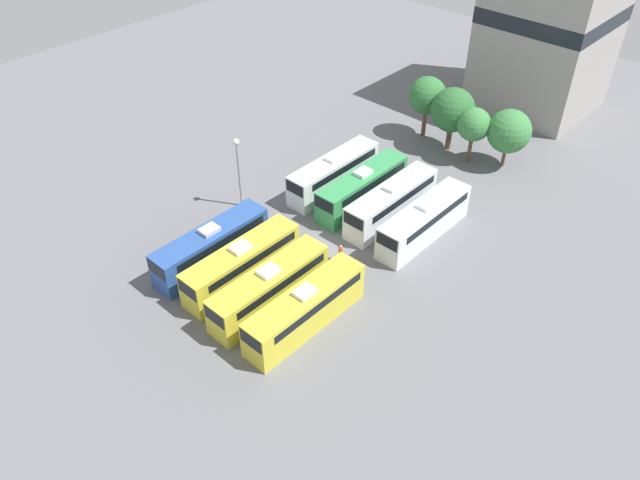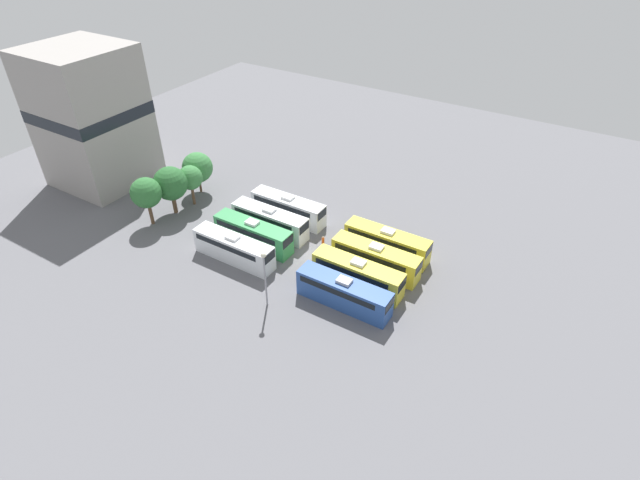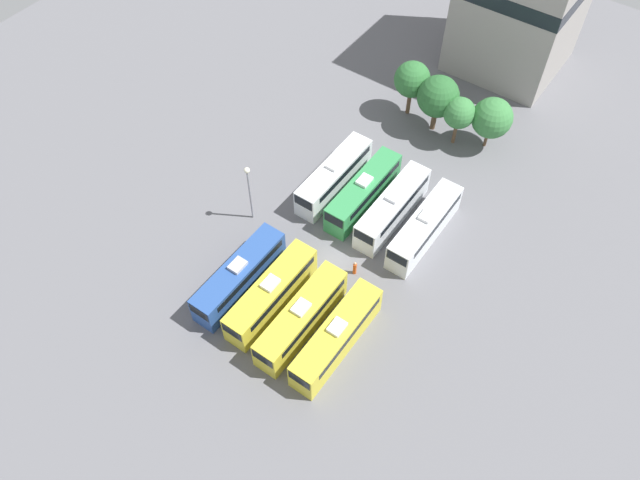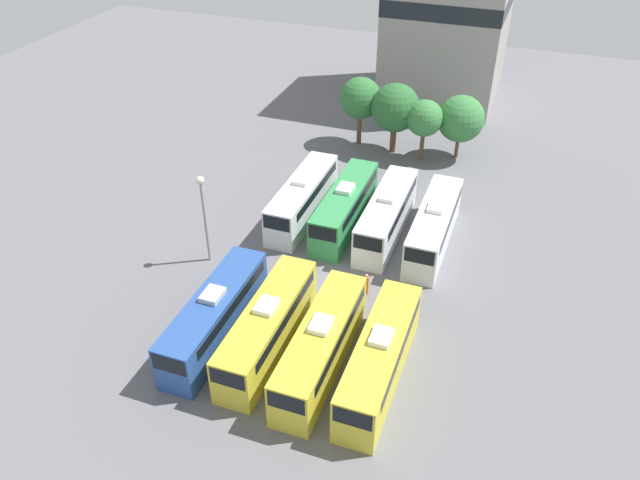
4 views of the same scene
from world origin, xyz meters
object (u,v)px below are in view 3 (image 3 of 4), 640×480
at_px(bus_1, 272,293).
at_px(tree_0, 412,80).
at_px(tree_1, 438,97).
at_px(bus_6, 393,207).
at_px(worker_person, 355,268).
at_px(bus_3, 337,336).
at_px(tree_2, 459,113).
at_px(bus_5, 364,191).
at_px(bus_0, 240,275).
at_px(bus_7, 425,226).
at_px(light_pole, 249,185).
at_px(bus_4, 334,175).
at_px(tree_3, 492,118).
at_px(bus_2, 302,317).

bearing_deg(bus_1, tree_0, 96.13).
bearing_deg(tree_0, tree_1, -9.97).
xyz_separation_m(bus_6, worker_person, (0.68, -7.95, -1.03)).
bearing_deg(bus_6, bus_1, -103.55).
bearing_deg(tree_1, tree_0, 170.03).
relative_size(bus_3, tree_1, 1.56).
bearing_deg(bus_3, tree_2, 97.48).
bearing_deg(tree_1, bus_5, -91.47).
bearing_deg(bus_1, bus_0, -176.90).
relative_size(bus_7, light_pole, 1.50).
relative_size(bus_1, light_pole, 1.50).
distance_m(worker_person, light_pole, 13.18).
distance_m(bus_4, worker_person, 11.43).
distance_m(bus_3, tree_1, 30.85).
relative_size(bus_4, light_pole, 1.50).
xyz_separation_m(bus_3, bus_6, (-3.73, 15.48, 0.00)).
xyz_separation_m(bus_7, tree_2, (-4.02, 14.04, 2.52)).
distance_m(bus_0, tree_0, 30.73).
distance_m(tree_1, tree_3, 6.37).
relative_size(bus_3, bus_5, 1.00).
bearing_deg(tree_0, bus_1, -83.87).
xyz_separation_m(bus_1, bus_4, (-3.65, 15.42, 0.00)).
height_order(bus_1, light_pole, light_pole).
distance_m(worker_person, tree_2, 22.00).
height_order(bus_3, worker_person, bus_3).
relative_size(light_pole, tree_1, 1.03).
bearing_deg(worker_person, bus_2, -94.56).
height_order(bus_4, tree_3, tree_3).
height_order(bus_6, tree_0, tree_0).
height_order(bus_3, bus_6, same).
distance_m(bus_5, light_pole, 12.10).
distance_m(bus_1, tree_2, 29.35).
height_order(bus_2, bus_4, same).
xyz_separation_m(tree_0, tree_2, (6.83, -1.36, -0.53)).
bearing_deg(bus_0, bus_2, -1.91).
height_order(bus_5, tree_2, tree_2).
xyz_separation_m(bus_4, tree_0, (0.39, 14.96, 3.05)).
bearing_deg(tree_2, bus_1, -97.01).
height_order(bus_5, bus_6, same).
height_order(bus_1, bus_4, same).
distance_m(bus_1, bus_3, 7.41).
xyz_separation_m(bus_1, tree_3, (6.77, 30.64, 2.29)).
relative_size(tree_0, tree_3, 1.09).
bearing_deg(bus_7, bus_5, 177.32).
height_order(bus_3, bus_5, same).
height_order(bus_1, tree_3, tree_3).
height_order(bus_0, bus_1, same).
xyz_separation_m(worker_person, light_pole, (-12.49, -0.25, 4.22)).
height_order(bus_0, light_pole, light_pole).
bearing_deg(light_pole, tree_2, 61.95).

